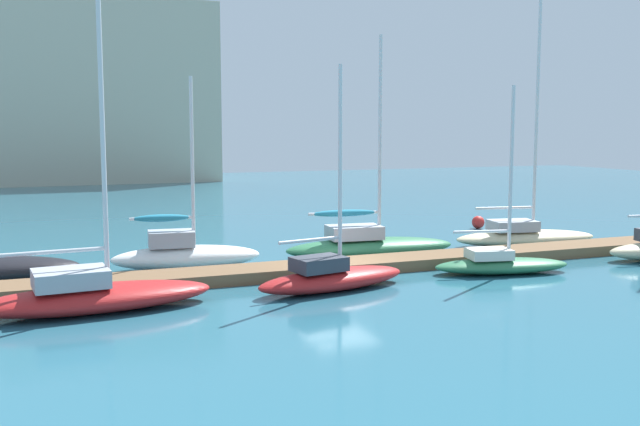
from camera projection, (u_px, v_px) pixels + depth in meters
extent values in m
plane|color=#286075|center=(340.00, 272.00, 26.92)|extent=(120.00, 120.00, 0.00)
cube|color=brown|center=(340.00, 267.00, 26.89)|extent=(30.42, 1.89, 0.42)
ellipsoid|color=#B21E1E|center=(96.00, 298.00, 21.16)|extent=(7.00, 2.71, 0.79)
cube|color=#9EA3AD|center=(71.00, 278.00, 20.79)|extent=(2.17, 1.67, 0.51)
cylinder|color=silver|center=(102.00, 121.00, 20.71)|extent=(0.14, 0.14, 9.49)
cylinder|color=silver|center=(54.00, 252.00, 20.51)|extent=(2.87, 0.35, 0.11)
ellipsoid|color=white|center=(187.00, 257.00, 27.52)|extent=(5.74, 2.31, 0.90)
cube|color=#9EA3AD|center=(171.00, 239.00, 27.28)|extent=(1.80, 1.38, 0.58)
cylinder|color=silver|center=(192.00, 162.00, 27.17)|extent=(0.13, 0.13, 6.33)
cylinder|color=silver|center=(162.00, 218.00, 27.10)|extent=(2.35, 0.35, 0.11)
ellipsoid|color=teal|center=(162.00, 218.00, 27.10)|extent=(2.14, 0.58, 0.28)
ellipsoid|color=#B21E1E|center=(333.00, 280.00, 23.96)|extent=(5.75, 2.72, 0.70)
cube|color=#333842|center=(319.00, 264.00, 23.60)|extent=(1.86, 1.46, 0.46)
cylinder|color=silver|center=(340.00, 168.00, 23.68)|extent=(0.13, 0.13, 6.66)
cylinder|color=silver|center=(310.00, 240.00, 23.32)|extent=(2.30, 0.57, 0.11)
ellipsoid|color=#2D7047|center=(371.00, 248.00, 29.96)|extent=(7.36, 2.71, 0.82)
cube|color=#9EA3AD|center=(354.00, 232.00, 29.68)|extent=(2.29, 1.62, 0.53)
cylinder|color=silver|center=(380.00, 138.00, 29.53)|extent=(0.14, 0.14, 8.21)
cylinder|color=silver|center=(344.00, 213.00, 29.47)|extent=(3.02, 0.41, 0.11)
ellipsoid|color=teal|center=(344.00, 213.00, 29.47)|extent=(2.74, 0.62, 0.28)
ellipsoid|color=#2D7047|center=(502.00, 266.00, 26.73)|extent=(5.32, 2.67, 0.56)
cube|color=silver|center=(489.00, 254.00, 26.60)|extent=(1.73, 1.44, 0.36)
cylinder|color=silver|center=(511.00, 173.00, 26.38)|extent=(0.13, 0.13, 6.29)
cylinder|color=silver|center=(482.00, 232.00, 26.45)|extent=(2.11, 0.56, 0.10)
ellipsoid|color=beige|center=(526.00, 238.00, 32.96)|extent=(6.92, 3.16, 0.72)
cube|color=#9EA3AD|center=(513.00, 225.00, 32.76)|extent=(2.22, 1.76, 0.47)
cylinder|color=silver|center=(537.00, 115.00, 32.38)|extent=(0.14, 0.14, 10.32)
cylinder|color=silver|center=(505.00, 208.00, 32.58)|extent=(2.78, 0.59, 0.11)
sphere|color=red|center=(478.00, 222.00, 38.61)|extent=(0.67, 0.67, 0.67)
cube|color=#BCB299|center=(105.00, 93.00, 71.29)|extent=(21.15, 8.81, 17.45)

